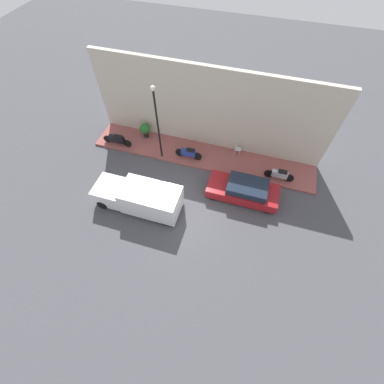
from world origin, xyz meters
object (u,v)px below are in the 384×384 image
(delivery_van, at_px, (139,197))
(scooter_silver, at_px, (280,174))
(motorcycle_blue, at_px, (189,153))
(streetlamp, at_px, (157,117))
(cafe_chair, at_px, (237,148))
(parked_car, at_px, (244,190))
(motorcycle_black, at_px, (117,140))
(potted_plant, at_px, (145,129))

(delivery_van, distance_m, scooter_silver, 8.85)
(motorcycle_blue, bearing_deg, delivery_van, 159.93)
(streetlamp, xyz_separation_m, cafe_chair, (1.73, -4.88, -2.77))
(parked_car, relative_size, motorcycle_black, 1.99)
(motorcycle_blue, distance_m, streetlamp, 3.36)
(motorcycle_black, bearing_deg, parked_car, -100.88)
(motorcycle_black, height_order, streetlamp, streetlamp)
(delivery_van, bearing_deg, motorcycle_blue, -20.07)
(motorcycle_black, distance_m, motorcycle_blue, 5.23)
(delivery_van, height_order, motorcycle_black, delivery_van)
(scooter_silver, bearing_deg, motorcycle_blue, 88.82)
(parked_car, relative_size, cafe_chair, 5.21)
(streetlamp, height_order, cafe_chair, streetlamp)
(potted_plant, bearing_deg, parked_car, -112.12)
(parked_car, bearing_deg, scooter_silver, -46.33)
(scooter_silver, xyz_separation_m, cafe_chair, (1.49, 3.02, 0.04))
(motorcycle_black, relative_size, scooter_silver, 1.16)
(streetlamp, bearing_deg, cafe_chair, -70.47)
(streetlamp, bearing_deg, motorcycle_blue, -78.56)
(cafe_chair, bearing_deg, delivery_van, 141.24)
(delivery_van, xyz_separation_m, streetlamp, (4.10, 0.19, 2.51))
(scooter_silver, xyz_separation_m, motorcycle_blue, (0.13, 6.07, 0.01))
(parked_car, distance_m, cafe_chair, 3.52)
(delivery_van, distance_m, streetlamp, 4.81)
(delivery_van, relative_size, cafe_chair, 6.25)
(cafe_chair, bearing_deg, parked_car, -162.47)
(scooter_silver, relative_size, motorcycle_blue, 1.00)
(delivery_van, distance_m, motorcycle_blue, 4.77)
(delivery_van, xyz_separation_m, scooter_silver, (4.35, -7.71, -0.30))
(scooter_silver, relative_size, cafe_chair, 2.26)
(scooter_silver, bearing_deg, motorcycle_black, 90.41)
(scooter_silver, xyz_separation_m, potted_plant, (1.27, 9.70, 0.22))
(parked_car, distance_m, potted_plant, 8.35)
(motorcycle_blue, bearing_deg, parked_car, -115.94)
(motorcycle_blue, distance_m, potted_plant, 3.81)
(motorcycle_black, bearing_deg, scooter_silver, -89.59)
(motorcycle_black, xyz_separation_m, motorcycle_blue, (0.21, -5.22, -0.01))
(delivery_van, xyz_separation_m, motorcycle_black, (4.27, 3.59, -0.29))
(cafe_chair, bearing_deg, motorcycle_blue, 114.04)
(delivery_van, relative_size, motorcycle_black, 2.39)
(delivery_van, bearing_deg, streetlamp, 2.68)
(motorcycle_black, bearing_deg, potted_plant, -49.71)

